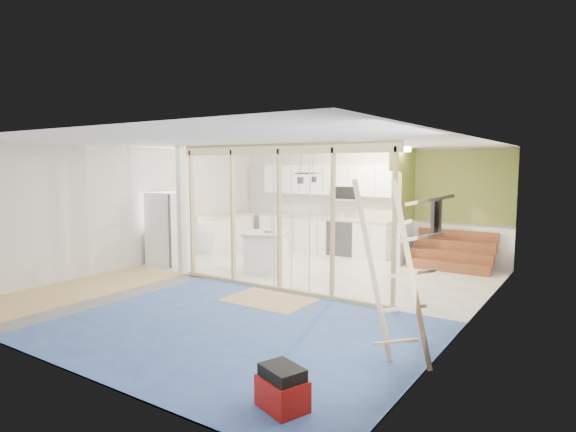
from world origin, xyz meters
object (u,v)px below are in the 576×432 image
Objects in this scene: toolbox at (282,390)px; ladder at (397,273)px; island at (266,252)px; fridge at (167,229)px.

ladder is at bearing 92.28° from toolbox.
ladder is at bearing -61.00° from island.
ladder is (3.97, -3.02, 0.63)m from island.
ladder is at bearing -32.58° from fridge.
island is at bearing 148.50° from toolbox.
fridge is at bearing 171.12° from island.
fridge is 6.70m from ladder.
island is 0.55× the size of ladder.
island is at bearing 3.44° from fridge.
toolbox is (5.74, -3.90, -0.61)m from fridge.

